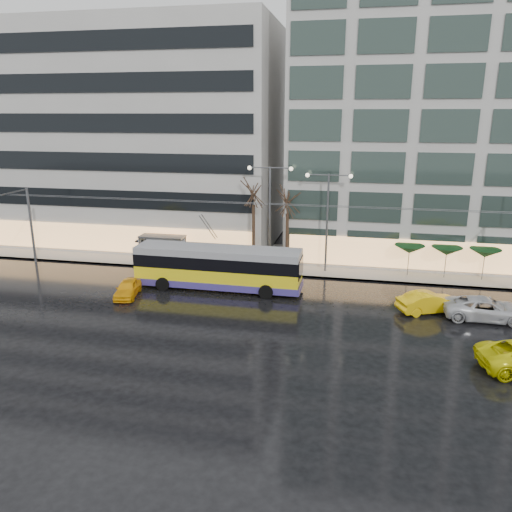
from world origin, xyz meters
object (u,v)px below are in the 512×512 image
(bus_shelter, at_px, (159,242))
(taxi_a, at_px, (128,288))
(trolleybus, at_px, (218,269))
(street_lamp_near, at_px, (270,203))

(bus_shelter, distance_m, taxi_a, 9.08)
(trolleybus, relative_size, bus_shelter, 3.16)
(bus_shelter, bearing_deg, street_lamp_near, 0.63)
(trolleybus, height_order, street_lamp_near, street_lamp_near)
(trolleybus, xyz_separation_m, bus_shelter, (-7.30, 5.87, 0.30))
(bus_shelter, xyz_separation_m, taxi_a, (0.97, -8.93, -1.32))
(street_lamp_near, relative_size, taxi_a, 2.39)
(trolleybus, bearing_deg, street_lamp_near, 62.72)
(bus_shelter, distance_m, street_lamp_near, 11.14)
(bus_shelter, relative_size, taxi_a, 1.11)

